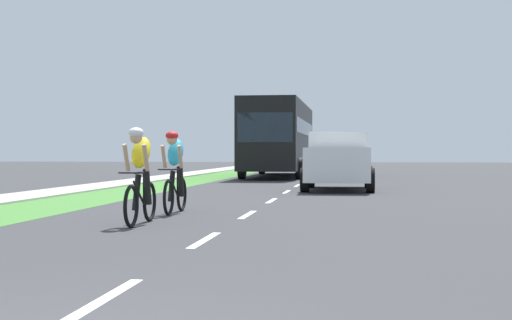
{
  "coord_description": "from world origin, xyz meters",
  "views": [
    {
      "loc": [
        2.0,
        -3.7,
        1.19
      ],
      "look_at": [
        -0.75,
        16.76,
        0.96
      ],
      "focal_mm": 51.6,
      "sensor_mm": 36.0,
      "label": 1
    }
  ],
  "objects_px": {
    "cyclist_trailing": "(175,171)",
    "suv_white": "(339,160)",
    "bus_black": "(279,135)",
    "cyclist_lead": "(140,175)"
  },
  "relations": [
    {
      "from": "cyclist_lead",
      "to": "bus_black",
      "type": "distance_m",
      "value": 23.7
    },
    {
      "from": "bus_black",
      "to": "cyclist_lead",
      "type": "bearing_deg",
      "value": -89.66
    },
    {
      "from": "cyclist_trailing",
      "to": "bus_black",
      "type": "xyz_separation_m",
      "value": [
        -0.17,
        21.46,
        1.17
      ]
    },
    {
      "from": "cyclist_lead",
      "to": "suv_white",
      "type": "relative_size",
      "value": 0.37
    },
    {
      "from": "suv_white",
      "to": "cyclist_trailing",
      "type": "bearing_deg",
      "value": -107.7
    },
    {
      "from": "cyclist_trailing",
      "to": "suv_white",
      "type": "height_order",
      "value": "suv_white"
    },
    {
      "from": "cyclist_trailing",
      "to": "bus_black",
      "type": "bearing_deg",
      "value": 90.45
    },
    {
      "from": "cyclist_lead",
      "to": "cyclist_trailing",
      "type": "relative_size",
      "value": 1.0
    },
    {
      "from": "cyclist_lead",
      "to": "bus_black",
      "type": "height_order",
      "value": "bus_black"
    },
    {
      "from": "cyclist_trailing",
      "to": "suv_white",
      "type": "xyz_separation_m",
      "value": [
        2.93,
        9.19,
        0.14
      ]
    }
  ]
}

